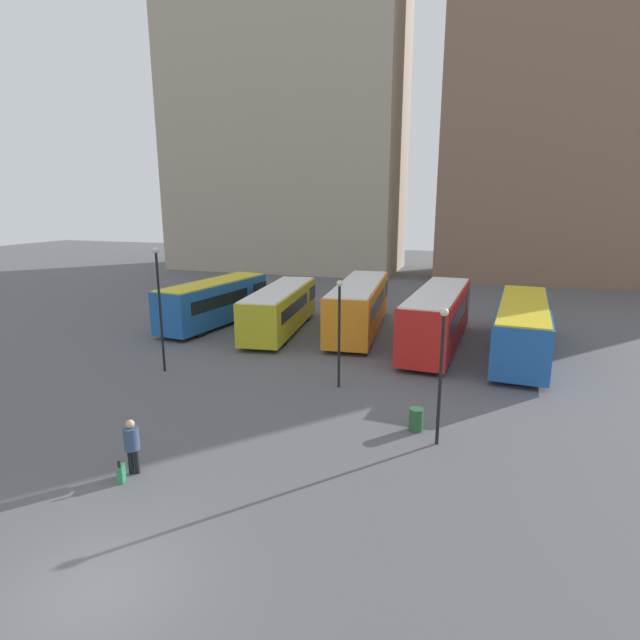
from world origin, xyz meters
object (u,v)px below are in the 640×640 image
Objects in this scene: bus_1 at (281,308)px; traveler at (132,442)px; bus_2 at (359,305)px; lamp_post_2 at (441,364)px; trash_bin at (416,420)px; bus_3 at (438,316)px; suitcase at (121,473)px; bus_0 at (215,301)px; lamp_post_0 at (339,324)px; lamp_post_1 at (159,301)px; bus_4 at (522,326)px.

bus_1 is 17.76m from traveler.
bus_2 is 19.34m from traveler.
bus_1 is 16.93m from lamp_post_2.
bus_1 is 0.92× the size of bus_2.
bus_1 is 5.84× the size of traveler.
lamp_post_2 is (6.30, -14.29, 1.15)m from bus_2.
lamp_post_2 is at bearing -145.87° from bus_1.
trash_bin is (5.46, -13.45, -1.32)m from bus_2.
bus_3 reaches higher than suitcase.
trash_bin is at bearing -121.68° from bus_0.
lamp_post_1 is (-8.82, -0.61, 0.64)m from lamp_post_0.
lamp_post_1 is at bearing -158.65° from bus_0.
bus_2 is at bearing -74.95° from bus_0.
lamp_post_1 is at bearing 121.05° from bus_4.
bus_4 is at bearing -86.68° from bus_3.
bus_0 is at bearing 141.50° from trash_bin.
suitcase is at bearing 167.37° from bus_2.
traveler is (7.28, -17.77, -0.58)m from bus_0.
lamp_post_0 reaches higher than bus_1.
bus_4 is 2.44× the size of lamp_post_0.
bus_4 is at bearing -58.06° from traveler.
bus_2 is 19.89m from suitcase.
trash_bin reaches higher than suitcase.
traveler is (-7.51, -17.13, -0.73)m from bus_3.
lamp_post_1 reaches higher than lamp_post_2.
bus_3 is 18.72m from traveler.
lamp_post_0 is (11.23, -8.68, 1.29)m from bus_0.
bus_0 is at bearing -0.68° from traveler.
lamp_post_0 reaches higher than lamp_post_2.
bus_4 is 14.04× the size of trash_bin.
bus_3 reaches higher than bus_0.
lamp_post_2 reaches higher than traveler.
lamp_post_0 is at bearing 138.52° from lamp_post_2.
bus_0 reaches higher than traveler.
lamp_post_2 is (4.76, -4.21, -0.03)m from lamp_post_0.
traveler is 10.09m from lamp_post_1.
bus_1 is 2.13× the size of lamp_post_0.
bus_3 is at bearing 34.94° from lamp_post_1.
traveler is 0.37× the size of lamp_post_2.
bus_1 is at bearing -15.18° from traveler.
bus_4 is (19.33, -0.63, -0.05)m from bus_0.
lamp_post_2 is at bearing -14.82° from lamp_post_1.
lamp_post_0 reaches higher than traveler.
suitcase is 10.74m from lamp_post_0.
bus_3 is at bearing 95.58° from lamp_post_2.
bus_0 is 2.02× the size of lamp_post_2.
trash_bin is at bearing -74.77° from suitcase.
suitcase is at bearing -112.63° from lamp_post_0.
traveler is 10.09m from lamp_post_0.
trash_bin is (7.87, 5.72, -0.63)m from traveler.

